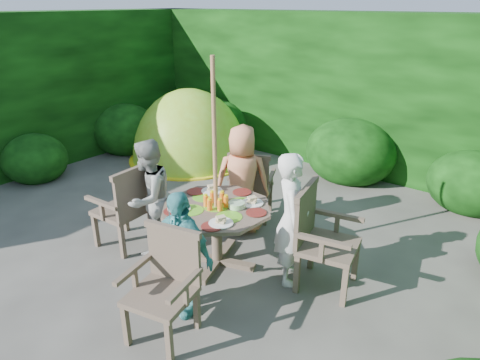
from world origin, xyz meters
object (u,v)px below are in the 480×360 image
Objects in this scene: garden_chair_right at (320,237)px; garden_chair_left at (126,206)px; patio_table at (217,216)px; child_back at (242,180)px; child_left at (149,198)px; dome_tent at (190,158)px; child_front at (181,253)px; parasol_pole at (215,169)px; garden_chair_front at (166,283)px; child_right at (292,219)px; garden_chair_back at (251,185)px.

garden_chair_left is (-2.07, -0.71, -0.02)m from garden_chair_right.
child_back is at bearing 108.40° from patio_table.
patio_table is at bearing 92.63° from child_left.
child_front is at bearing -40.48° from dome_tent.
parasol_pole is 0.95m from child_front.
child_back is (-0.60, 1.80, 0.18)m from garden_chair_front.
garden_chair_front is 1.91m from child_back.
patio_table is at bearing 72.92° from child_back.
patio_table is 0.59× the size of dome_tent.
child_right is 0.54× the size of dome_tent.
child_back reaches higher than garden_chair_left.
child_right reaches higher than garden_chair_left.
patio_table is 1.10m from garden_chair_back.
garden_chair_back is 1.38m from child_left.
garden_chair_back is at bearing 107.77° from patio_table.
patio_table is 1.09× the size of child_right.
garden_chair_left is (-1.04, -0.36, -0.59)m from parasol_pole.
parasol_pole reaches higher than garden_chair_back.
garden_chair_front is 0.76× the size of child_front.
parasol_pole reaches higher than garden_chair_left.
garden_chair_front is (0.35, -1.04, -0.61)m from parasol_pole.
dome_tent reaches higher than garden_chair_front.
dome_tent reaches higher than garden_chair_right.
child_back is at bearing 137.56° from child_left.
child_front is (-0.79, -1.11, 0.06)m from garden_chair_right.
patio_table is 1.64× the size of garden_chair_back.
patio_table is 1.10m from garden_chair_front.
dome_tent reaches higher than child_front.
patio_table is 1.10m from garden_chair_left.
garden_chair_right reaches higher than garden_chair_left.
parasol_pole is 2.29× the size of garden_chair_left.
child_front is at bearing 47.56° from child_left.
patio_table is 1.13× the size of child_left.
child_back is (0.51, 1.01, 0.01)m from child_left.
dome_tent is at bearing -67.57° from child_back.
garden_chair_right is 1.36m from child_front.
child_back reaches higher than garden_chair_right.
child_left reaches higher than garden_chair_left.
parasol_pole is 1.26m from garden_chair_back.
garden_chair_back is (0.70, 1.41, -0.03)m from garden_chair_left.
child_back is (-1.01, 0.51, -0.01)m from child_right.
child_front is (0.25, -0.76, -0.50)m from parasol_pole.
child_right reaches higher than child_back.
dome_tent is (-2.36, 1.48, -0.67)m from child_back.
parasol_pole reaches higher than child_back.
garden_chair_right is at bearing 18.61° from parasol_pole.
garden_chair_left is (-1.04, -0.36, -0.06)m from patio_table.
garden_chair_left is 1.35m from child_front.
garden_chair_front is 0.67× the size of child_right.
child_back is 1.13× the size of child_front.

